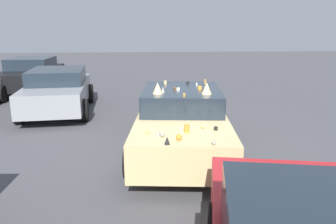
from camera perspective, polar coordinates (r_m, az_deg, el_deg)
name	(u,v)px	position (r m, az deg, el deg)	size (l,w,h in m)	color
ground_plane	(181,150)	(7.49, 2.30, -6.63)	(60.00, 60.00, 0.00)	#47474C
art_car_decorated	(182,120)	(7.32, 2.35, -1.41)	(4.67, 2.43, 1.60)	#D8BC7F
parked_sedan_behind_right	(58,90)	(11.25, -18.48, 3.63)	(4.26, 2.32, 1.39)	gray
parked_sedan_row_back_far	(32,74)	(15.44, -22.52, 6.06)	(4.23, 2.10, 1.42)	black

